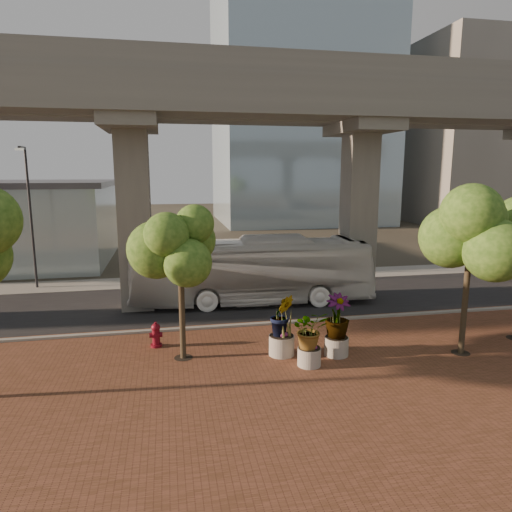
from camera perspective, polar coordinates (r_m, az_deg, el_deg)
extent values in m
plane|color=#312D23|center=(23.18, 0.39, -7.09)|extent=(160.00, 160.00, 0.00)
cube|color=brown|center=(15.96, 6.33, -15.52)|extent=(70.00, 13.00, 0.06)
cube|color=black|center=(25.06, -0.52, -5.69)|extent=(90.00, 8.00, 0.04)
cube|color=gray|center=(21.30, 1.48, -8.49)|extent=(70.00, 0.25, 0.16)
cube|color=gray|center=(30.30, -2.43, -2.81)|extent=(90.00, 3.00, 0.06)
cube|color=gray|center=(22.75, 0.22, 19.33)|extent=(72.00, 2.40, 1.80)
cube|color=gray|center=(25.87, -1.24, 18.26)|extent=(72.00, 2.40, 1.80)
cube|color=gray|center=(21.96, 0.83, 23.37)|extent=(72.00, 0.12, 1.00)
cube|color=gray|center=(27.16, -1.68, 20.88)|extent=(72.00, 0.12, 1.00)
cube|color=gray|center=(71.74, 25.96, 13.49)|extent=(18.00, 16.00, 24.00)
imported|color=silver|center=(24.38, -0.48, -1.89)|extent=(12.91, 3.72, 3.56)
cylinder|color=maroon|center=(19.19, -12.34, -10.83)|extent=(0.46, 0.46, 0.10)
cylinder|color=maroon|center=(19.05, -12.39, -9.79)|extent=(0.31, 0.31, 0.74)
sphere|color=maroon|center=(18.93, -12.43, -8.74)|extent=(0.36, 0.36, 0.36)
cylinder|color=maroon|center=(18.88, -12.45, -8.26)|extent=(0.10, 0.10, 0.13)
cylinder|color=maroon|center=(19.03, -12.40, -9.61)|extent=(0.51, 0.21, 0.21)
cylinder|color=gray|center=(17.08, 6.66, -12.38)|extent=(0.86, 0.86, 0.67)
imported|color=#274E14|center=(16.70, 6.74, -9.07)|extent=(1.90, 1.90, 1.43)
cylinder|color=gray|center=(18.10, 10.01, -11.03)|extent=(0.92, 0.92, 0.71)
imported|color=#274E14|center=(17.70, 10.14, -7.42)|extent=(2.25, 2.25, 1.68)
cylinder|color=#9A958B|center=(17.90, 3.21, -11.05)|extent=(0.98, 0.98, 0.77)
imported|color=#274E14|center=(17.49, 3.25, -7.39)|extent=(2.19, 2.19, 1.64)
cylinder|color=#433726|center=(17.36, -9.22, -7.39)|extent=(0.22, 0.22, 3.32)
cylinder|color=black|center=(17.94, -9.06, -12.43)|extent=(0.70, 0.70, 0.01)
cylinder|color=#433726|center=(19.25, 24.62, -5.82)|extent=(0.22, 0.22, 3.72)
cylinder|color=black|center=(19.83, 24.20, -10.98)|extent=(0.70, 0.70, 0.01)
cylinder|color=#292A2E|center=(30.28, -26.29, 4.08)|extent=(0.15, 0.15, 8.30)
cube|color=#292A2E|center=(29.68, -27.22, 11.94)|extent=(0.16, 1.04, 0.16)
cube|color=silver|center=(29.18, -27.48, 11.76)|extent=(0.41, 0.21, 0.12)
cylinder|color=#2A2A2E|center=(31.71, 11.71, 5.89)|extent=(0.16, 0.16, 9.07)
cube|color=#2A2A2E|center=(31.16, 12.44, 14.14)|extent=(0.17, 1.13, 0.17)
cube|color=silver|center=(30.63, 12.86, 13.98)|extent=(0.45, 0.23, 0.14)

